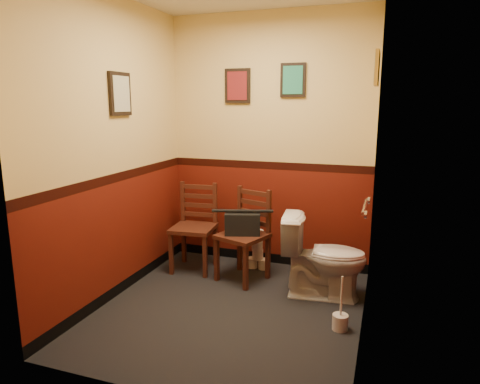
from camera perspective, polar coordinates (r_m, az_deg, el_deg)
name	(u,v)px	position (r m, az deg, el deg)	size (l,w,h in m)	color
floor	(231,309)	(3.88, -1.25, -15.33)	(2.20, 2.40, 0.00)	black
wall_back	(269,143)	(4.62, 3.88, 6.53)	(2.20, 2.70, 0.00)	#5B150C
wall_front	(154,180)	(2.41, -11.37, 1.52)	(2.20, 2.70, 0.00)	#5B150C
wall_left	(115,151)	(4.00, -16.34, 5.27)	(2.40, 2.70, 0.00)	#5B150C
wall_right	(371,162)	(3.27, 17.07, 3.88)	(2.40, 2.70, 0.00)	#5B150C
grab_bar	(365,207)	(3.59, 16.37, -1.92)	(0.05, 0.56, 0.06)	silver
framed_print_back_a	(238,86)	(4.69, -0.33, 13.97)	(0.28, 0.04, 0.36)	black
framed_print_back_b	(293,80)	(4.53, 7.08, 14.59)	(0.26, 0.04, 0.34)	black
framed_print_left	(120,94)	(4.05, -15.68, 12.48)	(0.04, 0.30, 0.38)	black
framed_print_right	(377,69)	(3.85, 17.78, 15.40)	(0.04, 0.34, 0.28)	olive
toilet	(324,257)	(4.05, 11.12, -8.55)	(0.43, 0.77, 0.76)	white
toilet_brush	(340,321)	(3.63, 13.21, -16.40)	(0.13, 0.13, 0.45)	silver
chair_left	(195,227)	(4.63, -6.05, -4.66)	(0.47, 0.47, 0.93)	#471F15
chair_right	(245,235)	(4.34, 0.67, -5.74)	(0.55, 0.55, 0.93)	#471F15
handbag	(242,223)	(4.27, 0.33, -4.20)	(0.38, 0.27, 0.25)	black
tp_stack	(258,252)	(4.68, 2.38, -8.04)	(0.25, 0.15, 0.43)	silver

